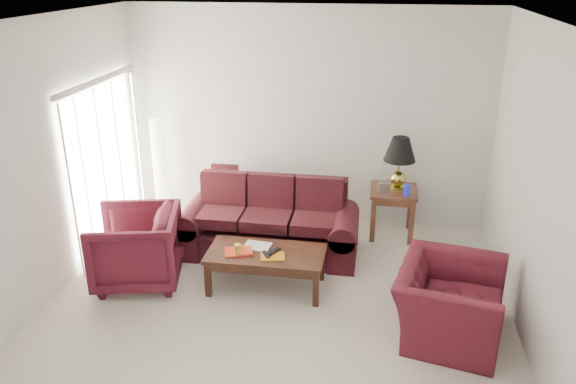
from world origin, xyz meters
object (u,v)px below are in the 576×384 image
object	(u,v)px
end_table	(392,212)
armchair_left	(136,247)
armchair_right	(449,303)
floor_lamp	(161,171)
sofa	(269,219)
coffee_table	(266,270)

from	to	relation	value
end_table	armchair_left	size ratio (longest dim) A/B	0.69
armchair_left	armchair_right	size ratio (longest dim) A/B	0.86
floor_lamp	armchair_right	bearing A→B (deg)	-29.61
sofa	coffee_table	xyz separation A→B (m)	(0.14, -0.86, -0.23)
sofa	floor_lamp	distance (m)	1.87
floor_lamp	coffee_table	world-z (taller)	floor_lamp
sofa	end_table	distance (m)	1.75
armchair_right	sofa	bearing A→B (deg)	68.35
coffee_table	armchair_left	bearing A→B (deg)	-176.09
armchair_left	coffee_table	distance (m)	1.52
armchair_right	armchair_left	bearing A→B (deg)	94.76
floor_lamp	armchair_right	xyz separation A→B (m)	(3.80, -2.16, -0.39)
sofa	armchair_right	size ratio (longest dim) A/B	2.00
sofa	armchair_right	distance (m)	2.54
armchair_left	armchair_right	bearing A→B (deg)	69.06
armchair_left	armchair_right	xyz separation A→B (m)	(3.47, -0.46, -0.07)
end_table	armchair_right	size ratio (longest dim) A/B	0.59
floor_lamp	sofa	bearing A→B (deg)	-23.55
sofa	floor_lamp	xyz separation A→B (m)	(-1.70, 0.74, 0.30)
sofa	end_table	world-z (taller)	sofa
sofa	coffee_table	bearing A→B (deg)	-81.66
armchair_left	armchair_right	distance (m)	3.50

